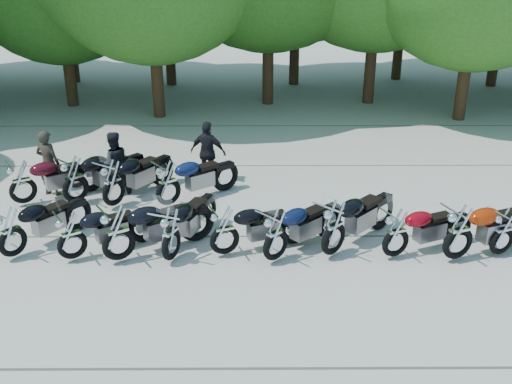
{
  "coord_description": "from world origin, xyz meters",
  "views": [
    {
      "loc": [
        -0.06,
        -10.57,
        6.33
      ],
      "look_at": [
        0.0,
        1.5,
        1.1
      ],
      "focal_mm": 42.0,
      "sensor_mm": 36.0,
      "label": 1
    }
  ],
  "objects_px": {
    "motorcycle_3": "(171,233)",
    "motorcycle_5": "(276,234)",
    "motorcycle_0": "(11,231)",
    "rider_1": "(114,163)",
    "rider_2": "(208,152)",
    "motorcycle_12": "(113,182)",
    "motorcycle_13": "(168,182)",
    "motorcycle_2": "(118,232)",
    "motorcycle_10": "(22,181)",
    "motorcycle_4": "(224,229)",
    "motorcycle_1": "(71,234)",
    "motorcycle_6": "(334,226)",
    "motorcycle_11": "(74,178)",
    "motorcycle_8": "(459,231)",
    "rider_0": "(48,163)",
    "motorcycle_7": "(396,232)",
    "motorcycle_9": "(503,230)"
  },
  "relations": [
    {
      "from": "motorcycle_3",
      "to": "motorcycle_5",
      "type": "height_order",
      "value": "motorcycle_3"
    },
    {
      "from": "motorcycle_0",
      "to": "rider_1",
      "type": "xyz_separation_m",
      "value": [
        1.43,
        3.44,
        0.2
      ]
    },
    {
      "from": "motorcycle_0",
      "to": "motorcycle_3",
      "type": "bearing_deg",
      "value": -145.5
    },
    {
      "from": "motorcycle_3",
      "to": "rider_2",
      "type": "distance_m",
      "value": 4.4
    },
    {
      "from": "motorcycle_12",
      "to": "motorcycle_13",
      "type": "height_order",
      "value": "motorcycle_12"
    },
    {
      "from": "motorcycle_2",
      "to": "motorcycle_10",
      "type": "height_order",
      "value": "motorcycle_2"
    },
    {
      "from": "motorcycle_4",
      "to": "motorcycle_3",
      "type": "bearing_deg",
      "value": 79.86
    },
    {
      "from": "motorcycle_2",
      "to": "rider_1",
      "type": "relative_size",
      "value": 1.48
    },
    {
      "from": "motorcycle_0",
      "to": "motorcycle_3",
      "type": "relative_size",
      "value": 0.96
    },
    {
      "from": "motorcycle_1",
      "to": "motorcycle_4",
      "type": "xyz_separation_m",
      "value": [
        3.16,
        0.17,
        0.02
      ]
    },
    {
      "from": "motorcycle_4",
      "to": "motorcycle_6",
      "type": "bearing_deg",
      "value": -111.83
    },
    {
      "from": "motorcycle_13",
      "to": "rider_2",
      "type": "bearing_deg",
      "value": -66.03
    },
    {
      "from": "motorcycle_12",
      "to": "motorcycle_11",
      "type": "bearing_deg",
      "value": 22.56
    },
    {
      "from": "motorcycle_3",
      "to": "motorcycle_8",
      "type": "height_order",
      "value": "motorcycle_8"
    },
    {
      "from": "motorcycle_1",
      "to": "rider_0",
      "type": "distance_m",
      "value": 3.82
    },
    {
      "from": "motorcycle_7",
      "to": "rider_2",
      "type": "xyz_separation_m",
      "value": [
        -4.2,
        4.28,
        0.23
      ]
    },
    {
      "from": "motorcycle_1",
      "to": "rider_2",
      "type": "height_order",
      "value": "rider_2"
    },
    {
      "from": "motorcycle_0",
      "to": "rider_1",
      "type": "relative_size",
      "value": 1.35
    },
    {
      "from": "motorcycle_7",
      "to": "motorcycle_10",
      "type": "xyz_separation_m",
      "value": [
        -8.74,
        2.75,
        0.04
      ]
    },
    {
      "from": "motorcycle_0",
      "to": "motorcycle_8",
      "type": "bearing_deg",
      "value": -143.95
    },
    {
      "from": "motorcycle_3",
      "to": "motorcycle_12",
      "type": "relative_size",
      "value": 0.96
    },
    {
      "from": "motorcycle_4",
      "to": "rider_2",
      "type": "bearing_deg",
      "value": -12.64
    },
    {
      "from": "motorcycle_3",
      "to": "rider_1",
      "type": "xyz_separation_m",
      "value": [
        -1.91,
        3.6,
        0.18
      ]
    },
    {
      "from": "motorcycle_9",
      "to": "motorcycle_11",
      "type": "height_order",
      "value": "motorcycle_11"
    },
    {
      "from": "motorcycle_6",
      "to": "rider_0",
      "type": "bearing_deg",
      "value": 18.23
    },
    {
      "from": "motorcycle_2",
      "to": "motorcycle_9",
      "type": "height_order",
      "value": "motorcycle_2"
    },
    {
      "from": "motorcycle_3",
      "to": "motorcycle_10",
      "type": "distance_m",
      "value": 4.96
    },
    {
      "from": "rider_1",
      "to": "motorcycle_5",
      "type": "bearing_deg",
      "value": 116.27
    },
    {
      "from": "rider_0",
      "to": "rider_1",
      "type": "height_order",
      "value": "rider_0"
    },
    {
      "from": "motorcycle_4",
      "to": "rider_2",
      "type": "relative_size",
      "value": 1.31
    },
    {
      "from": "motorcycle_13",
      "to": "rider_0",
      "type": "relative_size",
      "value": 1.36
    },
    {
      "from": "motorcycle_0",
      "to": "motorcycle_9",
      "type": "distance_m",
      "value": 10.28
    },
    {
      "from": "motorcycle_2",
      "to": "motorcycle_9",
      "type": "distance_m",
      "value": 8.02
    },
    {
      "from": "motorcycle_8",
      "to": "motorcycle_1",
      "type": "bearing_deg",
      "value": 67.7
    },
    {
      "from": "motorcycle_5",
      "to": "motorcycle_6",
      "type": "distance_m",
      "value": 1.24
    },
    {
      "from": "motorcycle_1",
      "to": "motorcycle_7",
      "type": "height_order",
      "value": "motorcycle_7"
    },
    {
      "from": "motorcycle_5",
      "to": "motorcycle_10",
      "type": "height_order",
      "value": "motorcycle_10"
    },
    {
      "from": "motorcycle_9",
      "to": "motorcycle_13",
      "type": "bearing_deg",
      "value": 48.27
    },
    {
      "from": "motorcycle_12",
      "to": "rider_0",
      "type": "distance_m",
      "value": 2.01
    },
    {
      "from": "motorcycle_8",
      "to": "rider_0",
      "type": "distance_m",
      "value": 10.17
    },
    {
      "from": "motorcycle_7",
      "to": "rider_2",
      "type": "relative_size",
      "value": 1.29
    },
    {
      "from": "motorcycle_1",
      "to": "motorcycle_11",
      "type": "height_order",
      "value": "motorcycle_11"
    },
    {
      "from": "motorcycle_10",
      "to": "motorcycle_11",
      "type": "relative_size",
      "value": 0.93
    },
    {
      "from": "motorcycle_5",
      "to": "motorcycle_10",
      "type": "distance_m",
      "value": 6.86
    },
    {
      "from": "motorcycle_5",
      "to": "motorcycle_11",
      "type": "relative_size",
      "value": 0.93
    },
    {
      "from": "rider_2",
      "to": "motorcycle_0",
      "type": "bearing_deg",
      "value": 65.27
    },
    {
      "from": "motorcycle_7",
      "to": "motorcycle_11",
      "type": "xyz_separation_m",
      "value": [
        -7.44,
        2.81,
        0.08
      ]
    },
    {
      "from": "motorcycle_6",
      "to": "motorcycle_8",
      "type": "distance_m",
      "value": 2.56
    },
    {
      "from": "motorcycle_10",
      "to": "motorcycle_13",
      "type": "bearing_deg",
      "value": -123.65
    },
    {
      "from": "motorcycle_4",
      "to": "rider_0",
      "type": "distance_m",
      "value": 5.75
    }
  ]
}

